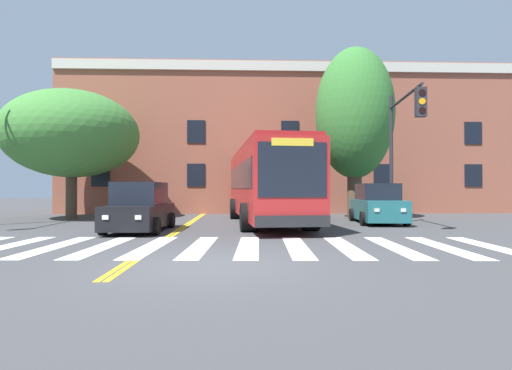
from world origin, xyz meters
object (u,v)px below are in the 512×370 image
at_px(city_bus, 265,182).
at_px(street_tree_curbside_small, 72,134).
at_px(car_black_near_lane, 140,209).
at_px(car_silver_behind_bus, 248,198).
at_px(car_teal_far_lane, 377,205).
at_px(traffic_light_near_corner, 402,133).
at_px(street_tree_curbside_large, 354,114).

distance_m(city_bus, street_tree_curbside_small, 10.43).
relative_size(car_black_near_lane, street_tree_curbside_small, 0.51).
xyz_separation_m(car_black_near_lane, car_silver_behind_bus, (4.14, 13.33, 0.05)).
bearing_deg(car_silver_behind_bus, street_tree_curbside_small, -141.19).
relative_size(car_black_near_lane, car_teal_far_lane, 0.99).
xyz_separation_m(car_silver_behind_bus, traffic_light_near_corner, (5.93, -12.46, 2.91)).
distance_m(street_tree_curbside_large, street_tree_curbside_small, 14.54).
height_order(city_bus, traffic_light_near_corner, traffic_light_near_corner).
xyz_separation_m(city_bus, traffic_light_near_corner, (5.29, -2.46, 1.94)).
bearing_deg(car_silver_behind_bus, city_bus, -86.29).
bearing_deg(car_teal_far_lane, car_silver_behind_bus, 118.61).
height_order(car_black_near_lane, car_teal_far_lane, car_black_near_lane).
bearing_deg(car_black_near_lane, city_bus, 34.83).
height_order(car_black_near_lane, street_tree_curbside_small, street_tree_curbside_small).
bearing_deg(street_tree_curbside_large, car_silver_behind_bus, 124.73).
bearing_deg(street_tree_curbside_small, car_silver_behind_bus, 38.81).
height_order(car_silver_behind_bus, traffic_light_near_corner, traffic_light_near_corner).
height_order(car_black_near_lane, street_tree_curbside_large, street_tree_curbside_large).
distance_m(car_silver_behind_bus, traffic_light_near_corner, 14.10).
bearing_deg(street_tree_curbside_large, car_teal_far_lane, -83.88).
relative_size(city_bus, street_tree_curbside_small, 1.47).
xyz_separation_m(car_teal_far_lane, street_tree_curbside_small, (-14.78, 3.02, 3.51)).
distance_m(car_black_near_lane, car_silver_behind_bus, 13.95).
relative_size(city_bus, car_black_near_lane, 2.90).
height_order(car_teal_far_lane, traffic_light_near_corner, traffic_light_near_corner).
xyz_separation_m(car_black_near_lane, traffic_light_near_corner, (10.07, 0.87, 2.95)).
height_order(car_silver_behind_bus, street_tree_curbside_small, street_tree_curbside_small).
xyz_separation_m(car_black_near_lane, street_tree_curbside_large, (9.51, 5.58, 4.58)).
distance_m(car_teal_far_lane, traffic_light_near_corner, 3.63).
distance_m(car_black_near_lane, street_tree_curbside_small, 8.55).
bearing_deg(car_black_near_lane, traffic_light_near_corner, 4.93).
xyz_separation_m(car_teal_far_lane, traffic_light_near_corner, (0.28, -2.10, 2.95)).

